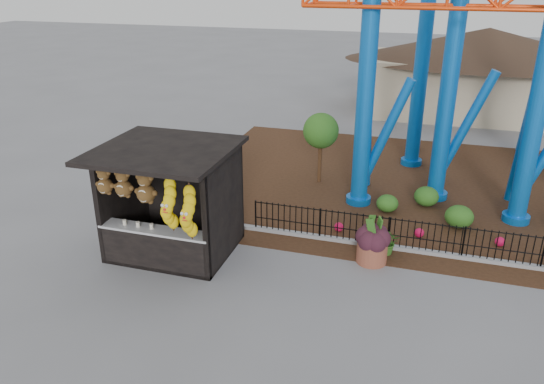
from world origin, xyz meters
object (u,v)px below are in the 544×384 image
(prize_booth, at_px, (168,204))
(terracotta_planter, at_px, (372,252))
(potted_plant, at_px, (388,242))
(roller_coaster, at_px, (496,2))

(prize_booth, xyz_separation_m, terracotta_planter, (5.41, 1.23, -1.23))
(prize_booth, height_order, potted_plant, prize_booth)
(prize_booth, distance_m, terracotta_planter, 5.68)
(prize_booth, bearing_deg, terracotta_planter, 12.76)
(roller_coaster, distance_m, terracotta_planter, 9.06)
(terracotta_planter, bearing_deg, roller_coaster, 66.29)
(roller_coaster, distance_m, potted_plant, 8.52)
(roller_coaster, bearing_deg, prize_booth, -137.83)
(terracotta_planter, relative_size, potted_plant, 1.08)
(roller_coaster, relative_size, potted_plant, 14.34)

